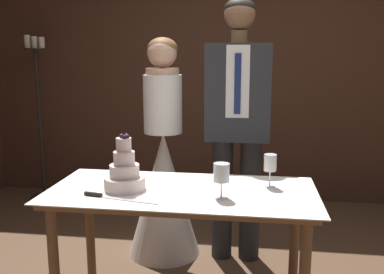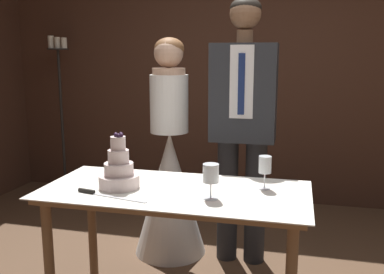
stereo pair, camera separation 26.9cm
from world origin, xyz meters
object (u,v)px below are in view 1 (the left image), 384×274
Objects in this scene: wine_glass_near at (221,174)px; candle_stand at (40,119)px; wine_glass_middle at (270,164)px; bride at (164,177)px; cake_table at (182,206)px; groom at (238,117)px; cake_knife at (106,196)px; tiered_cake at (125,173)px.

wine_glass_near is 0.11× the size of candle_stand.
wine_glass_middle is 1.05m from bride.
cake_table is 0.87× the size of candle_stand.
wine_glass_middle is (0.48, 0.13, 0.22)m from cake_table.
candle_stand is (-2.03, 1.99, -0.04)m from wine_glass_near.
groom is (0.05, 0.90, 0.17)m from wine_glass_near.
bride is at bearing 95.92° from cake_knife.
cake_table is 0.84m from bride.
tiered_cake is 1.67× the size of wine_glass_middle.
wine_glass_middle is at bearing 42.79° from wine_glass_near.
groom reaches higher than cake_knife.
wine_glass_near is at bearing -25.64° from cake_table.
groom reaches higher than candle_stand.
bride is at bearing 87.23° from tiered_cake.
cake_knife is at bearing -172.22° from wine_glass_near.
bride is at bearing 179.94° from groom.
cake_knife reaches higher than cake_table.
candle_stand is (-1.49, 1.92, -0.01)m from tiered_cake.
wine_glass_middle is at bearing 11.91° from tiered_cake.
tiered_cake is 0.88m from bride.
bride reaches higher than tiered_cake.
groom is (0.58, 0.83, 0.21)m from tiered_cake.
wine_glass_middle is at bearing 14.97° from cake_table.
wine_glass_middle is 2.88m from candle_stand.
wine_glass_middle is (0.79, 0.17, 0.04)m from tiered_cake.
candle_stand is (-1.53, 1.09, 0.25)m from bride.
cake_table is 4.72× the size of tiered_cake.
candle_stand is at bearing 135.53° from wine_glass_near.
cake_knife is 1.00m from bride.
cake_table is 2.61m from candle_stand.
tiered_cake is 0.74× the size of cake_knife.
groom reaches higher than cake_table.
tiered_cake is at bearing -168.09° from wine_glass_middle.
candle_stand reaches higher than tiered_cake.
cake_knife is (-0.05, -0.15, -0.08)m from tiered_cake.
groom reaches higher than tiered_cake.
wine_glass_near is at bearing -44.47° from candle_stand.
cake_knife is 2.27× the size of wine_glass_near.
cake_table is 0.37m from tiered_cake.
wine_glass_middle is 0.11× the size of candle_stand.
tiered_cake is at bearing -52.15° from candle_stand.
wine_glass_middle is 0.11× the size of bride.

